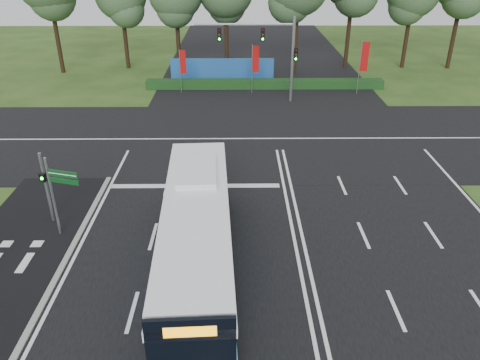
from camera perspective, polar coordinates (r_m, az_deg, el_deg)
ground at (r=22.29m, az=6.54°, el=-6.83°), size 120.00×120.00×0.00m
road_main at (r=22.28m, az=6.54°, el=-6.79°), size 20.00×120.00×0.04m
road_cross at (r=32.85m, az=4.23°, el=5.04°), size 120.00×14.00×0.05m
kerb_strip at (r=21.04m, az=-21.45°, el=-11.01°), size 0.25×18.00×0.12m
city_bus at (r=18.99m, az=-5.26°, el=-6.87°), size 3.23×12.66×3.60m
pedestrian_signal at (r=24.03m, az=-22.60°, el=-0.66°), size 0.35×0.43×3.70m
street_sign at (r=22.45m, az=-21.37°, el=-0.97°), size 1.51×0.50×3.99m
banner_flag_left at (r=42.86m, az=-7.04°, el=13.82°), size 0.58×0.08×3.91m
banner_flag_mid at (r=42.45m, az=1.81°, el=14.21°), size 0.63×0.12×4.30m
banner_flag_right at (r=43.19m, az=14.79°, el=13.94°), size 0.70×0.12×4.74m
traffic_light_gantry at (r=39.67m, az=3.82°, el=15.96°), size 8.41×0.28×7.00m
hedge at (r=44.54m, az=3.02°, el=11.60°), size 22.00×1.20×0.80m
blue_hoarding at (r=46.71m, az=-2.17°, el=13.26°), size 10.00×0.30×2.20m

